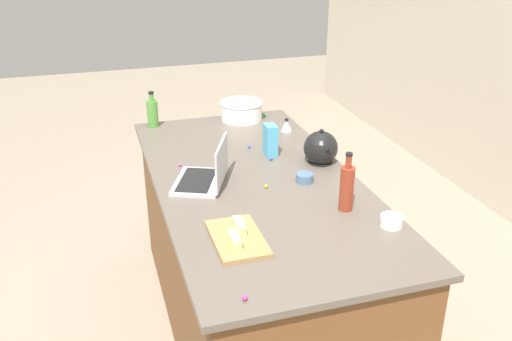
% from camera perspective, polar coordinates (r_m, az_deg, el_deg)
% --- Properties ---
extents(ground_plane, '(12.00, 12.00, 0.00)m').
position_cam_1_polar(ground_plane, '(3.27, 0.00, -15.35)').
color(ground_plane, gray).
extents(island_counter, '(1.99, 0.97, 0.90)m').
position_cam_1_polar(island_counter, '(3.00, 0.00, -8.70)').
color(island_counter, brown).
rests_on(island_counter, ground).
extents(laptop, '(0.37, 0.33, 0.22)m').
position_cam_1_polar(laptop, '(2.73, -5.04, -0.49)').
color(laptop, '#B7B7BC').
rests_on(laptop, island_counter).
extents(mixing_bowl_large, '(0.27, 0.27, 0.12)m').
position_cam_1_polar(mixing_bowl_large, '(3.59, -1.47, 6.11)').
color(mixing_bowl_large, white).
rests_on(mixing_bowl_large, island_counter).
extents(bottle_soy, '(0.06, 0.06, 0.27)m').
position_cam_1_polar(bottle_soy, '(2.49, 9.13, -1.66)').
color(bottle_soy, maroon).
rests_on(bottle_soy, island_counter).
extents(bottle_olive, '(0.07, 0.07, 0.22)m').
position_cam_1_polar(bottle_olive, '(3.52, -10.38, 5.75)').
color(bottle_olive, '#4C8C38').
rests_on(bottle_olive, island_counter).
extents(kettle, '(0.21, 0.18, 0.20)m').
position_cam_1_polar(kettle, '(2.96, 6.54, 2.22)').
color(kettle, black).
rests_on(kettle, island_counter).
extents(cutting_board, '(0.33, 0.20, 0.02)m').
position_cam_1_polar(cutting_board, '(2.28, -1.90, -6.85)').
color(cutting_board, '#AD7F4C').
rests_on(cutting_board, island_counter).
extents(butter_stick_left, '(0.11, 0.04, 0.04)m').
position_cam_1_polar(butter_stick_left, '(2.22, -2.16, -6.91)').
color(butter_stick_left, '#F4E58C').
rests_on(butter_stick_left, cutting_board).
extents(butter_stick_right, '(0.11, 0.04, 0.04)m').
position_cam_1_polar(butter_stick_right, '(2.31, -1.70, -5.56)').
color(butter_stick_right, '#F4E58C').
rests_on(butter_stick_right, cutting_board).
extents(ramekin_small, '(0.09, 0.09, 0.05)m').
position_cam_1_polar(ramekin_small, '(2.43, 13.49, -4.97)').
color(ramekin_small, white).
rests_on(ramekin_small, island_counter).
extents(ramekin_medium, '(0.08, 0.08, 0.04)m').
position_cam_1_polar(ramekin_medium, '(2.76, 4.92, -0.73)').
color(ramekin_medium, slate).
rests_on(ramekin_medium, island_counter).
extents(kitchen_timer, '(0.07, 0.07, 0.08)m').
position_cam_1_polar(kitchen_timer, '(3.41, 3.09, 4.57)').
color(kitchen_timer, '#B2B2B7').
rests_on(kitchen_timer, island_counter).
extents(candy_bag, '(0.09, 0.06, 0.17)m').
position_cam_1_polar(candy_bag, '(3.04, 1.46, 3.10)').
color(candy_bag, '#4CA5CC').
rests_on(candy_bag, island_counter).
extents(candy_0, '(0.02, 0.02, 0.02)m').
position_cam_1_polar(candy_0, '(3.66, 0.92, 5.59)').
color(candy_0, green).
rests_on(candy_0, island_counter).
extents(candy_1, '(0.02, 0.02, 0.02)m').
position_cam_1_polar(candy_1, '(3.15, -0.69, 2.43)').
color(candy_1, blue).
rests_on(candy_1, island_counter).
extents(candy_2, '(0.02, 0.02, 0.02)m').
position_cam_1_polar(candy_2, '(2.63, -6.56, -2.36)').
color(candy_2, '#CC3399').
rests_on(candy_2, island_counter).
extents(candy_3, '(0.02, 0.02, 0.02)m').
position_cam_1_polar(candy_3, '(1.96, -1.14, -12.72)').
color(candy_3, '#CC3399').
rests_on(candy_3, island_counter).
extents(candy_4, '(0.02, 0.02, 0.02)m').
position_cam_1_polar(candy_4, '(2.69, 1.01, -1.60)').
color(candy_4, yellow).
rests_on(candy_4, island_counter).
extents(candy_5, '(0.02, 0.02, 0.02)m').
position_cam_1_polar(candy_5, '(3.00, 1.53, 1.21)').
color(candy_5, blue).
rests_on(candy_5, island_counter).
extents(candy_6, '(0.02, 0.02, 0.02)m').
position_cam_1_polar(candy_6, '(2.95, -7.65, 0.55)').
color(candy_6, '#CC3399').
rests_on(candy_6, island_counter).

